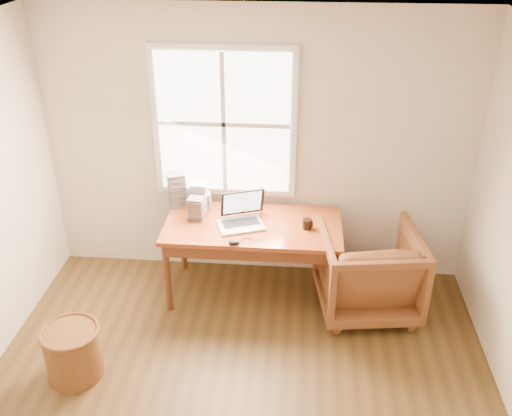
{
  "coord_description": "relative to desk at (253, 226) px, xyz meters",
  "views": [
    {
      "loc": [
        0.41,
        -2.65,
        3.31
      ],
      "look_at": [
        0.04,
        1.65,
        1.0
      ],
      "focal_mm": 40.0,
      "sensor_mm": 36.0,
      "label": 1
    }
  ],
  "objects": [
    {
      "name": "room_shell",
      "position": [
        -0.02,
        -1.64,
        0.59
      ],
      "size": [
        4.04,
        4.54,
        2.64
      ],
      "color": "#503A1B",
      "rests_on": "ground"
    },
    {
      "name": "desk",
      "position": [
        0.0,
        0.0,
        0.0
      ],
      "size": [
        1.6,
        0.8,
        0.04
      ],
      "primitive_type": "cube",
      "color": "brown",
      "rests_on": "room_shell"
    },
    {
      "name": "armchair",
      "position": [
        1.05,
        -0.15,
        -0.33
      ],
      "size": [
        0.97,
        0.99,
        0.8
      ],
      "primitive_type": "imported",
      "rotation": [
        0.0,
        0.0,
        3.28
      ],
      "color": "brown",
      "rests_on": "room_shell"
    },
    {
      "name": "wicker_stool",
      "position": [
        -1.3,
        -1.21,
        -0.51
      ],
      "size": [
        0.46,
        0.46,
        0.43
      ],
      "primitive_type": "cylinder",
      "rotation": [
        0.0,
        0.0,
        0.06
      ],
      "color": "brown",
      "rests_on": "room_shell"
    },
    {
      "name": "laptop",
      "position": [
        -0.11,
        -0.05,
        0.16
      ],
      "size": [
        0.48,
        0.5,
        0.28
      ],
      "primitive_type": null,
      "rotation": [
        0.0,
        0.0,
        0.37
      ],
      "color": "#B0B4B8",
      "rests_on": "desk"
    },
    {
      "name": "mouse",
      "position": [
        -0.13,
        -0.36,
        0.04
      ],
      "size": [
        0.1,
        0.06,
        0.03
      ],
      "primitive_type": "ellipsoid",
      "rotation": [
        0.0,
        0.0,
        0.04
      ],
      "color": "black",
      "rests_on": "desk"
    },
    {
      "name": "coffee_mug",
      "position": [
        0.49,
        -0.04,
        0.07
      ],
      "size": [
        0.08,
        0.08,
        0.09
      ],
      "primitive_type": "cylinder",
      "rotation": [
        0.0,
        0.0,
        -0.03
      ],
      "color": "black",
      "rests_on": "desk"
    },
    {
      "name": "cd_stack_a",
      "position": [
        -0.53,
        0.22,
        0.16
      ],
      "size": [
        0.14,
        0.13,
        0.28
      ],
      "primitive_type": "cube",
      "rotation": [
        0.0,
        0.0,
        0.01
      ],
      "color": "silver",
      "rests_on": "desk"
    },
    {
      "name": "cd_stack_b",
      "position": [
        -0.53,
        0.06,
        0.13
      ],
      "size": [
        0.15,
        0.14,
        0.21
      ],
      "primitive_type": "cube",
      "rotation": [
        0.0,
        0.0,
        -0.13
      ],
      "color": "#2A2A2F",
      "rests_on": "desk"
    },
    {
      "name": "cd_stack_c",
      "position": [
        -0.75,
        0.29,
        0.19
      ],
      "size": [
        0.19,
        0.18,
        0.34
      ],
      "primitive_type": "cube",
      "rotation": [
        0.0,
        0.0,
        0.4
      ],
      "color": "#9D9EAA",
      "rests_on": "desk"
    },
    {
      "name": "cd_stack_d",
      "position": [
        -0.49,
        0.26,
        0.1
      ],
      "size": [
        0.14,
        0.13,
        0.16
      ],
      "primitive_type": "cube",
      "rotation": [
        0.0,
        0.0,
        0.15
      ],
      "color": "#ACB2B8",
      "rests_on": "desk"
    }
  ]
}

